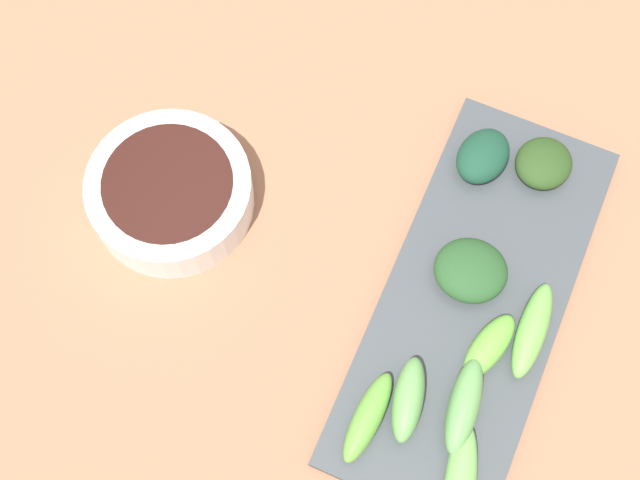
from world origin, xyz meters
name	(u,v)px	position (x,y,z in m)	size (l,w,h in m)	color
tabletop	(357,240)	(0.00, 0.00, 0.01)	(2.10, 2.10, 0.02)	#A36F50
sauce_bowl	(170,192)	(-0.16, -0.04, 0.04)	(0.14, 0.14, 0.04)	white
serving_plate	(473,302)	(0.12, -0.02, 0.03)	(0.15, 0.36, 0.01)	#434A4D
broccoli_leafy_0	(544,163)	(0.13, 0.12, 0.04)	(0.05, 0.05, 0.02)	#2A491D
broccoli_stalk_1	(464,405)	(0.14, -0.11, 0.05)	(0.02, 0.08, 0.03)	#67A858
broccoli_stalk_2	(408,399)	(0.09, -0.12, 0.05)	(0.02, 0.07, 0.03)	#6AA958
broccoli_leafy_3	(472,267)	(0.10, 0.00, 0.05)	(0.06, 0.06, 0.03)	#285328
broccoli_stalk_4	(368,417)	(0.07, -0.15, 0.04)	(0.02, 0.08, 0.02)	#65AB3F
broccoli_stalk_6	(532,330)	(0.17, -0.03, 0.04)	(0.02, 0.09, 0.02)	#72BC4F
broccoli_leafy_7	(483,156)	(0.08, 0.11, 0.05)	(0.04, 0.06, 0.03)	#194630
broccoli_stalk_8	(489,346)	(0.14, -0.05, 0.04)	(0.03, 0.07, 0.02)	#6EBB42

